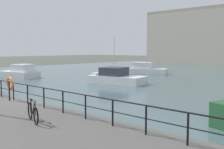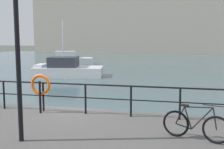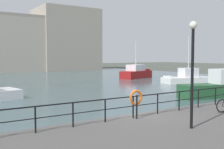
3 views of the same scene
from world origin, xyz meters
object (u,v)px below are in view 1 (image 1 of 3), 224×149
at_px(life_ring_stand, 10,84).
at_px(parked_bicycle, 33,113).
at_px(moored_blue_motorboat, 20,73).
at_px(moored_white_yacht, 147,70).
at_px(moored_small_launch, 116,77).

bearing_deg(life_ring_stand, parked_bicycle, -17.18).
distance_m(moored_blue_motorboat, moored_white_yacht, 18.24).
relative_size(moored_blue_motorboat, life_ring_stand, 3.99).
xyz_separation_m(moored_blue_motorboat, life_ring_stand, (18.32, -10.49, 1.04)).
distance_m(moored_blue_motorboat, parked_bicycle, 26.46).
bearing_deg(parked_bicycle, moored_small_launch, 139.80).
relative_size(moored_white_yacht, moored_small_launch, 0.90).
relative_size(moored_small_launch, parked_bicycle, 3.83).
height_order(moored_blue_motorboat, moored_small_launch, moored_small_launch).
bearing_deg(life_ring_stand, moored_small_launch, 108.73).
bearing_deg(moored_small_launch, moored_white_yacht, -80.64).
relative_size(parked_bicycle, life_ring_stand, 1.22).
bearing_deg(parked_bicycle, moored_white_yacht, 135.14).
distance_m(moored_white_yacht, parked_bicycle, 31.40).
xyz_separation_m(moored_blue_motorboat, moored_small_launch, (13.32, 4.26, -0.00)).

